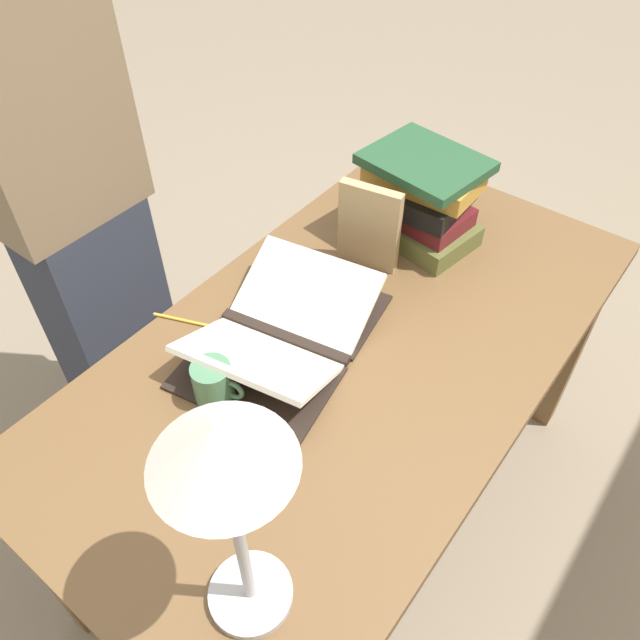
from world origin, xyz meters
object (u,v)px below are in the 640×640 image
(pencil, at_px, (185,321))
(reading_lamp, at_px, (225,469))
(person_reader, at_px, (70,201))
(book_stack_tall, at_px, (421,199))
(book_standing_upright, at_px, (369,227))
(open_book, at_px, (284,331))
(coffee_mug, at_px, (214,383))

(pencil, bearing_deg, reading_lamp, 55.51)
(pencil, distance_m, person_reader, 0.45)
(reading_lamp, relative_size, person_reader, 0.27)
(book_stack_tall, relative_size, book_standing_upright, 1.43)
(open_book, distance_m, reading_lamp, 0.65)
(reading_lamp, height_order, coffee_mug, reading_lamp)
(book_stack_tall, xyz_separation_m, reading_lamp, (0.95, 0.28, 0.27))
(pencil, bearing_deg, book_standing_upright, 153.80)
(open_book, distance_m, coffee_mug, 0.20)
(open_book, relative_size, book_standing_upright, 2.35)
(open_book, xyz_separation_m, person_reader, (0.05, -0.64, 0.09))
(open_book, bearing_deg, pencil, -76.96)
(open_book, relative_size, coffee_mug, 4.71)
(coffee_mug, height_order, person_reader, person_reader)
(pencil, bearing_deg, person_reader, -96.32)
(book_standing_upright, relative_size, reading_lamp, 0.46)
(coffee_mug, relative_size, pencil, 0.74)
(open_book, bearing_deg, book_standing_upright, 170.93)
(reading_lamp, xyz_separation_m, person_reader, (-0.41, -0.95, -0.26))
(reading_lamp, bearing_deg, person_reader, -113.14)
(reading_lamp, distance_m, person_reader, 1.07)
(pencil, height_order, person_reader, person_reader)
(book_stack_tall, height_order, coffee_mug, book_stack_tall)
(book_standing_upright, distance_m, pencil, 0.48)
(book_stack_tall, bearing_deg, book_standing_upright, -13.25)
(book_stack_tall, height_order, person_reader, person_reader)
(person_reader, bearing_deg, reading_lamp, -113.14)
(book_stack_tall, bearing_deg, person_reader, -51.29)
(book_stack_tall, distance_m, coffee_mug, 0.70)
(book_stack_tall, bearing_deg, coffee_mug, -3.47)
(reading_lamp, height_order, pencil, reading_lamp)
(person_reader, bearing_deg, open_book, -85.98)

